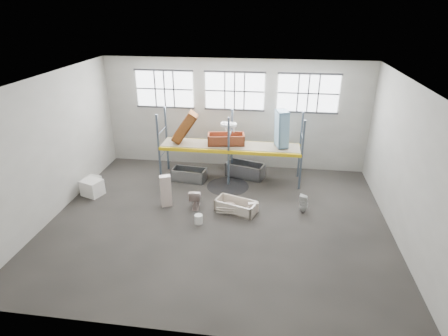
% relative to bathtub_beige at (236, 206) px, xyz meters
% --- Properties ---
extents(floor, '(12.00, 10.00, 0.10)m').
position_rel_bathtub_beige_xyz_m(floor, '(-0.56, -0.71, -0.27)').
color(floor, '#47433E').
rests_on(floor, ground).
extents(ceiling, '(12.00, 10.00, 0.10)m').
position_rel_bathtub_beige_xyz_m(ceiling, '(-0.56, -0.71, 4.83)').
color(ceiling, silver).
rests_on(ceiling, ground).
extents(wall_back, '(12.00, 0.10, 5.00)m').
position_rel_bathtub_beige_xyz_m(wall_back, '(-0.56, 4.34, 2.28)').
color(wall_back, '#A5A299').
rests_on(wall_back, ground).
extents(wall_front, '(12.00, 0.10, 5.00)m').
position_rel_bathtub_beige_xyz_m(wall_front, '(-0.56, -5.76, 2.28)').
color(wall_front, beige).
rests_on(wall_front, ground).
extents(wall_left, '(0.10, 10.00, 5.00)m').
position_rel_bathtub_beige_xyz_m(wall_left, '(-6.61, -0.71, 2.28)').
color(wall_left, '#B2B0A5').
rests_on(wall_left, ground).
extents(wall_right, '(0.10, 10.00, 5.00)m').
position_rel_bathtub_beige_xyz_m(wall_right, '(5.49, -0.71, 2.28)').
color(wall_right, '#ADABA2').
rests_on(wall_right, ground).
extents(window_left, '(2.60, 0.04, 1.60)m').
position_rel_bathtub_beige_xyz_m(window_left, '(-3.76, 4.23, 3.38)').
color(window_left, white).
rests_on(window_left, wall_back).
extents(window_mid, '(2.60, 0.04, 1.60)m').
position_rel_bathtub_beige_xyz_m(window_mid, '(-0.56, 4.23, 3.38)').
color(window_mid, white).
rests_on(window_mid, wall_back).
extents(window_right, '(2.60, 0.04, 1.60)m').
position_rel_bathtub_beige_xyz_m(window_right, '(2.64, 4.23, 3.38)').
color(window_right, white).
rests_on(window_right, wall_back).
extents(rack_upright_la, '(0.08, 0.08, 3.00)m').
position_rel_bathtub_beige_xyz_m(rack_upright_la, '(-3.56, 2.19, 1.28)').
color(rack_upright_la, slate).
rests_on(rack_upright_la, floor).
extents(rack_upright_lb, '(0.08, 0.08, 3.00)m').
position_rel_bathtub_beige_xyz_m(rack_upright_lb, '(-3.56, 3.39, 1.28)').
color(rack_upright_lb, slate).
rests_on(rack_upright_lb, floor).
extents(rack_upright_ma, '(0.08, 0.08, 3.00)m').
position_rel_bathtub_beige_xyz_m(rack_upright_ma, '(-0.56, 2.19, 1.28)').
color(rack_upright_ma, slate).
rests_on(rack_upright_ma, floor).
extents(rack_upright_mb, '(0.08, 0.08, 3.00)m').
position_rel_bathtub_beige_xyz_m(rack_upright_mb, '(-0.56, 3.39, 1.28)').
color(rack_upright_mb, slate).
rests_on(rack_upright_mb, floor).
extents(rack_upright_ra, '(0.08, 0.08, 3.00)m').
position_rel_bathtub_beige_xyz_m(rack_upright_ra, '(2.44, 2.19, 1.28)').
color(rack_upright_ra, slate).
rests_on(rack_upright_ra, floor).
extents(rack_upright_rb, '(0.08, 0.08, 3.00)m').
position_rel_bathtub_beige_xyz_m(rack_upright_rb, '(2.44, 3.39, 1.28)').
color(rack_upright_rb, slate).
rests_on(rack_upright_rb, floor).
extents(rack_beam_front, '(6.00, 0.10, 0.14)m').
position_rel_bathtub_beige_xyz_m(rack_beam_front, '(-0.56, 2.19, 1.28)').
color(rack_beam_front, yellow).
rests_on(rack_beam_front, floor).
extents(rack_beam_back, '(6.00, 0.10, 0.14)m').
position_rel_bathtub_beige_xyz_m(rack_beam_back, '(-0.56, 3.39, 1.28)').
color(rack_beam_back, yellow).
rests_on(rack_beam_back, floor).
extents(shelf_deck, '(5.90, 1.10, 0.03)m').
position_rel_bathtub_beige_xyz_m(shelf_deck, '(-0.56, 2.79, 1.36)').
color(shelf_deck, gray).
rests_on(shelf_deck, floor).
extents(wet_patch, '(1.80, 1.80, 0.00)m').
position_rel_bathtub_beige_xyz_m(wet_patch, '(-0.56, 1.99, -0.22)').
color(wet_patch, black).
rests_on(wet_patch, floor).
extents(bathtub_beige, '(1.67, 1.17, 0.45)m').
position_rel_bathtub_beige_xyz_m(bathtub_beige, '(0.00, 0.00, 0.00)').
color(bathtub_beige, beige).
rests_on(bathtub_beige, floor).
extents(cistern_spare, '(0.41, 0.29, 0.36)m').
position_rel_bathtub_beige_xyz_m(cistern_spare, '(0.65, -0.08, 0.06)').
color(cistern_spare, '#C1AD9F').
rests_on(cistern_spare, bathtub_beige).
extents(sink_in_tub, '(0.64, 0.64, 0.17)m').
position_rel_bathtub_beige_xyz_m(sink_in_tub, '(-0.26, 0.02, -0.06)').
color(sink_in_tub, beige).
rests_on(sink_in_tub, bathtub_beige).
extents(toilet_beige, '(0.49, 0.80, 0.79)m').
position_rel_bathtub_beige_xyz_m(toilet_beige, '(-1.56, 0.12, 0.17)').
color(toilet_beige, '#C1A7A1').
rests_on(toilet_beige, floor).
extents(cistern_tall, '(0.48, 0.41, 1.26)m').
position_rel_bathtub_beige_xyz_m(cistern_tall, '(-2.71, 0.07, 0.41)').
color(cistern_tall, beige).
rests_on(cistern_tall, floor).
extents(toilet_white, '(0.39, 0.38, 0.72)m').
position_rel_bathtub_beige_xyz_m(toilet_white, '(2.50, 0.30, 0.13)').
color(toilet_white, silver).
rests_on(toilet_white, floor).
extents(steel_tub_left, '(1.53, 0.83, 0.54)m').
position_rel_bathtub_beige_xyz_m(steel_tub_left, '(-2.33, 2.35, 0.04)').
color(steel_tub_left, '#A5AAAE').
rests_on(steel_tub_left, floor).
extents(steel_tub_right, '(1.83, 1.23, 0.62)m').
position_rel_bathtub_beige_xyz_m(steel_tub_right, '(0.09, 3.12, 0.08)').
color(steel_tub_right, '#A2A4AA').
rests_on(steel_tub_right, floor).
extents(rust_tub_flat, '(1.67, 0.97, 0.44)m').
position_rel_bathtub_beige_xyz_m(rust_tub_flat, '(-0.76, 2.88, 1.60)').
color(rust_tub_flat, '#9C3723').
rests_on(rust_tub_flat, shelf_deck).
extents(rust_tub_tilted, '(1.23, 0.80, 1.42)m').
position_rel_bathtub_beige_xyz_m(rust_tub_tilted, '(-2.54, 2.80, 2.07)').
color(rust_tub_tilted, '#996320').
rests_on(rust_tub_tilted, shelf_deck).
extents(sink_on_shelf, '(0.74, 0.61, 0.60)m').
position_rel_bathtub_beige_xyz_m(sink_on_shelf, '(-0.62, 2.53, 1.87)').
color(sink_on_shelf, white).
rests_on(sink_on_shelf, rust_tub_flat).
extents(blue_tub_upright, '(0.67, 0.83, 1.56)m').
position_rel_bathtub_beige_xyz_m(blue_tub_upright, '(1.58, 2.86, 2.17)').
color(blue_tub_upright, '#7EACCC').
rests_on(blue_tub_upright, shelf_deck).
extents(bucket, '(0.34, 0.34, 0.34)m').
position_rel_bathtub_beige_xyz_m(bucket, '(-1.23, -0.99, -0.06)').
color(bucket, white).
rests_on(bucket, floor).
extents(carton_near, '(0.94, 0.87, 0.65)m').
position_rel_bathtub_beige_xyz_m(carton_near, '(-5.94, 0.50, 0.10)').
color(carton_near, white).
rests_on(carton_near, floor).
extents(carton_far, '(0.69, 0.69, 0.48)m').
position_rel_bathtub_beige_xyz_m(carton_far, '(-6.23, 1.09, 0.01)').
color(carton_far, beige).
rests_on(carton_far, floor).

